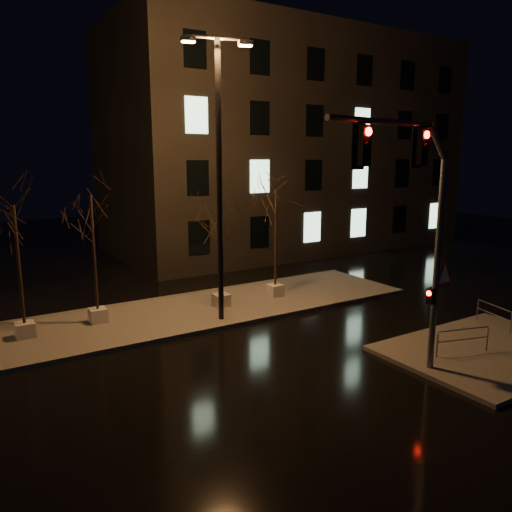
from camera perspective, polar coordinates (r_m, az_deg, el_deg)
ground at (r=16.56m, az=-0.67°, el=-12.32°), size 90.00×90.00×0.00m
median at (r=21.55m, az=-9.08°, el=-6.57°), size 22.00×5.00×0.15m
sidewalk_corner at (r=19.22m, az=25.06°, el=-9.76°), size 7.00×5.00×0.15m
building at (r=37.93m, az=3.25°, el=12.57°), size 25.00×12.00×15.00m
tree_1 at (r=19.45m, az=-25.73°, el=2.13°), size 1.80×1.80×4.96m
tree_2 at (r=20.21m, az=-18.22°, el=3.45°), size 1.80×1.80×5.17m
tree_3 at (r=21.45m, az=-4.10°, el=2.75°), size 1.80×1.80×4.36m
tree_4 at (r=23.00m, az=2.27°, el=4.88°), size 1.80×1.80×5.16m
traffic_signal_mast at (r=14.67m, az=18.12°, el=4.39°), size 6.01×0.99×7.40m
streetlight_main at (r=19.46m, az=-4.24°, el=10.51°), size 2.67×0.98×10.79m
guard_rail_a at (r=18.18m, az=22.58°, el=-8.59°), size 1.94×0.59×0.87m
guard_rail_b at (r=21.47m, az=25.55°, el=-5.88°), size 0.51×1.74×0.85m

